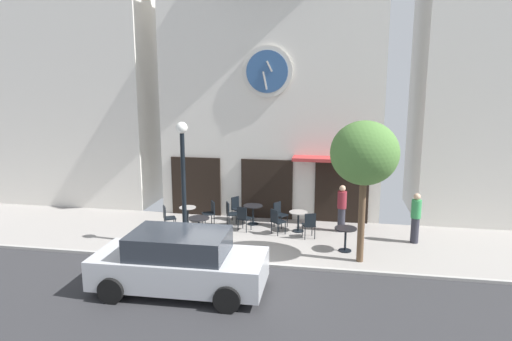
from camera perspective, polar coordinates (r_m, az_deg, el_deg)
The scene contains 22 objects.
ground_plane at distance 13.45m, azimuth -4.43°, elevation -11.93°, with size 29.21×9.87×0.13m.
clock_building at distance 18.32m, azimuth 2.07°, elevation 12.66°, with size 8.49×3.81×11.12m.
neighbor_building_left at distance 21.88m, azimuth -20.79°, elevation 11.63°, with size 6.70×3.88×11.39m.
neighbor_building_right at distance 19.82m, azimuth 28.42°, elevation 11.52°, with size 6.01×4.01×11.64m.
street_lamp at distance 14.45m, azimuth -9.04°, elevation -1.79°, with size 0.36×0.36×4.01m.
street_tree at distance 13.23m, azimuth 13.41°, elevation 2.01°, with size 1.94×1.74×4.16m.
cafe_table_center_right at distance 16.85m, azimuth -8.53°, elevation -5.39°, with size 0.60×0.60×0.74m.
cafe_table_rightmost at distance 15.48m, azimuth -7.16°, elevation -6.65°, with size 0.72×0.72×0.75m.
cafe_table_leftmost at distance 16.92m, azimuth -0.38°, elevation -5.07°, with size 0.71×0.71×0.73m.
cafe_table_center_left at distance 16.22m, azimuth 5.31°, elevation -5.94°, with size 0.65×0.65×0.72m.
cafe_table_center at distance 14.60m, azimuth 11.13°, elevation -7.90°, with size 0.69×0.69×0.75m.
cafe_chair_mid_row at distance 16.69m, azimuth 2.91°, elevation -5.26°, with size 0.55×0.55×0.90m.
cafe_chair_facing_wall at distance 16.74m, azimuth -3.22°, elevation -5.22°, with size 0.53×0.53×0.90m.
cafe_chair_curbside at distance 16.17m, azimuth -1.59°, elevation -5.79°, with size 0.50×0.50×0.90m.
cafe_chair_near_lamp at distance 15.53m, azimuth 6.69°, elevation -6.59°, with size 0.51×0.51×0.90m.
cafe_chair_left_end at distance 16.53m, azimuth -11.02°, elevation -5.62°, with size 0.55×0.55×0.90m.
cafe_chair_right_end at distance 15.84m, azimuth 2.59°, elevation -6.17°, with size 0.57×0.57×0.90m.
cafe_chair_by_entrance at distance 17.43m, azimuth -2.41°, elevation -4.54°, with size 0.56×0.56×0.90m.
cafe_chair_facing_street at distance 16.90m, azimuth -5.72°, elevation -5.10°, with size 0.55×0.55×0.90m.
pedestrian_maroon at distance 16.33m, azimuth 10.67°, elevation -4.60°, with size 0.42×0.42×1.67m.
pedestrian_green at distance 15.83m, azimuth 19.33°, elevation -5.55°, with size 0.37×0.37×1.67m.
parked_car_silver at distance 11.85m, azimuth -9.50°, elevation -11.23°, with size 4.33×2.08×1.55m.
Camera 1 is at (3.20, -12.16, 5.24)m, focal length 32.01 mm.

